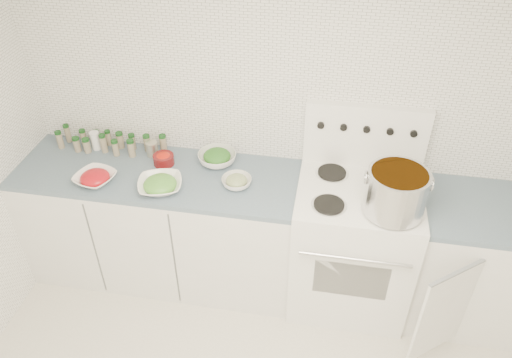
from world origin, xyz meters
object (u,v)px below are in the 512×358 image
object	(u,v)px
bowl_tomato	(95,178)
bowl_snowpea	(160,185)
stock_pot	(396,191)
stove	(352,242)

from	to	relation	value
bowl_tomato	bowl_snowpea	bearing A→B (deg)	0.09
stock_pot	bowl_tomato	distance (m)	1.83
stove	bowl_tomato	world-z (taller)	stove
stock_pot	bowl_snowpea	bearing A→B (deg)	179.87
bowl_snowpea	stove	bearing A→B (deg)	7.48
bowl_tomato	bowl_snowpea	world-z (taller)	bowl_snowpea
stove	bowl_snowpea	xyz separation A→B (m)	(-1.22, -0.16, 0.44)
stock_pot	bowl_tomato	xyz separation A→B (m)	(-1.82, 0.00, -0.15)
stove	stock_pot	distance (m)	0.64
stove	bowl_tomato	size ratio (longest dim) A/B	4.53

